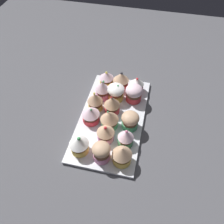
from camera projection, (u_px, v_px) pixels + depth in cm
name	position (u px, v px, depth cm)	size (l,w,h in cm)	color
ground_plane	(112.00, 121.00, 86.26)	(180.00, 180.00, 3.00)	#4C4C51
baking_tray	(112.00, 118.00, 84.64)	(43.62, 23.57, 1.20)	silver
cupcake_0	(106.00, 78.00, 93.04)	(6.06, 6.06, 6.80)	#EFC651
cupcake_1	(103.00, 90.00, 87.67)	(5.78, 5.78, 8.28)	pink
cupcake_2	(95.00, 101.00, 83.97)	(5.81, 5.81, 8.01)	#EFC651
cupcake_3	(91.00, 114.00, 80.53)	(6.55, 6.55, 7.01)	#D1333D
cupcake_4	(79.00, 144.00, 72.25)	(6.50, 6.50, 7.48)	#EFC651
cupcake_5	(120.00, 80.00, 91.56)	(6.46, 6.46, 7.81)	#D1333D
cupcake_6	(116.00, 92.00, 87.60)	(6.84, 6.84, 7.13)	#EFC651
cupcake_7	(112.00, 104.00, 82.85)	(6.05, 6.05, 7.97)	#D1333D
cupcake_8	(109.00, 119.00, 78.78)	(6.50, 6.50, 7.59)	#4C9E6B
cupcake_9	(104.00, 133.00, 75.65)	(6.10, 6.10, 6.90)	pink
cupcake_10	(101.00, 152.00, 70.44)	(5.96, 5.96, 7.31)	pink
cupcake_11	(137.00, 84.00, 90.57)	(5.77, 5.77, 7.07)	#D1333D
cupcake_12	(134.00, 93.00, 87.03)	(6.75, 6.75, 7.23)	#D1333D
cupcake_13	(130.00, 120.00, 78.71)	(6.35, 6.35, 6.81)	#4C9E6B
cupcake_14	(126.00, 137.00, 74.39)	(5.42, 5.42, 6.97)	#4C9E6B
cupcake_15	(122.00, 155.00, 69.71)	(6.38, 6.38, 7.56)	#EFC651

